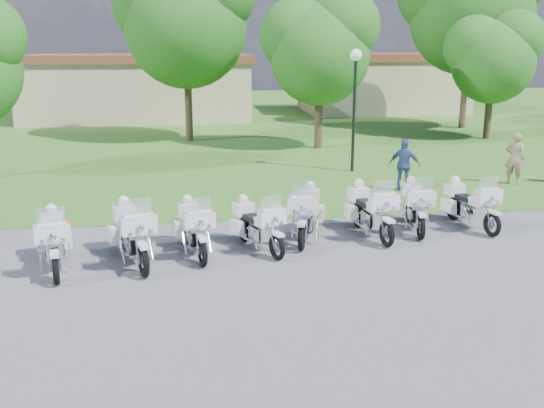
{
  "coord_description": "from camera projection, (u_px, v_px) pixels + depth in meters",
  "views": [
    {
      "loc": [
        -2.64,
        -13.07,
        4.77
      ],
      "look_at": [
        -0.76,
        1.2,
        0.95
      ],
      "focal_mm": 40.0,
      "sensor_mm": 36.0,
      "label": 1
    }
  ],
  "objects": [
    {
      "name": "tree_1",
      "position": [
        184.0,
        15.0,
        29.22
      ],
      "size": [
        6.93,
        5.91,
        9.24
      ],
      "color": "#38281C",
      "rests_on": "ground"
    },
    {
      "name": "tree_4",
      "position": [
        470.0,
        1.0,
        33.68
      ],
      "size": [
        8.02,
        6.84,
        10.69
      ],
      "color": "#38281C",
      "rests_on": "ground"
    },
    {
      "name": "lamp_post",
      "position": [
        355.0,
        81.0,
        22.5
      ],
      "size": [
        0.44,
        0.44,
        4.59
      ],
      "color": "black",
      "rests_on": "ground"
    },
    {
      "name": "motorcycle_5",
      "position": [
        370.0,
        210.0,
        15.43
      ],
      "size": [
        1.0,
        2.39,
        1.61
      ],
      "rotation": [
        0.0,
        0.0,
        3.29
      ],
      "color": "black",
      "rests_on": "ground"
    },
    {
      "name": "motorcycle_1",
      "position": [
        132.0,
        232.0,
        13.51
      ],
      "size": [
        1.27,
        2.39,
        1.66
      ],
      "rotation": [
        0.0,
        0.0,
        3.44
      ],
      "color": "black",
      "rests_on": "ground"
    },
    {
      "name": "tree_2",
      "position": [
        319.0,
        45.0,
        27.39
      ],
      "size": [
        5.34,
        4.56,
        7.12
      ],
      "color": "#38281C",
      "rests_on": "ground"
    },
    {
      "name": "grass_lawn",
      "position": [
        232.0,
        118.0,
        39.96
      ],
      "size": [
        100.0,
        48.0,
        0.01
      ],
      "primitive_type": "cube",
      "color": "#22611E",
      "rests_on": "ground"
    },
    {
      "name": "tree_3",
      "position": [
        493.0,
        54.0,
        30.35
      ],
      "size": [
        4.82,
        4.12,
        6.43
      ],
      "color": "#38281C",
      "rests_on": "ground"
    },
    {
      "name": "motorcycle_6",
      "position": [
        415.0,
        205.0,
        15.99
      ],
      "size": [
        1.01,
        2.29,
        1.55
      ],
      "rotation": [
        0.0,
        0.0,
        2.96
      ],
      "color": "black",
      "rests_on": "ground"
    },
    {
      "name": "bystander_a",
      "position": [
        515.0,
        158.0,
        21.05
      ],
      "size": [
        0.78,
        0.76,
        1.81
      ],
      "primitive_type": "imported",
      "rotation": [
        0.0,
        0.0,
        2.42
      ],
      "color": "#8B755E",
      "rests_on": "ground"
    },
    {
      "name": "motorcycle_4",
      "position": [
        307.0,
        212.0,
        15.19
      ],
      "size": [
        1.21,
        2.31,
        1.6
      ],
      "rotation": [
        0.0,
        0.0,
        2.85
      ],
      "color": "black",
      "rests_on": "ground"
    },
    {
      "name": "motorcycle_3",
      "position": [
        257.0,
        224.0,
        14.4
      ],
      "size": [
        1.25,
        2.05,
        1.46
      ],
      "rotation": [
        0.0,
        0.0,
        3.55
      ],
      "color": "black",
      "rests_on": "ground"
    },
    {
      "name": "building_west",
      "position": [
        139.0,
        86.0,
        39.63
      ],
      "size": [
        14.56,
        8.32,
        4.1
      ],
      "color": "tan",
      "rests_on": "ground"
    },
    {
      "name": "ground",
      "position": [
        311.0,
        255.0,
        14.08
      ],
      "size": [
        100.0,
        100.0,
        0.0
      ],
      "primitive_type": "plane",
      "color": "#5C5C62",
      "rests_on": "ground"
    },
    {
      "name": "bystander_c",
      "position": [
        404.0,
        165.0,
        20.06
      ],
      "size": [
        1.11,
        0.83,
        1.75
      ],
      "primitive_type": "imported",
      "rotation": [
        0.0,
        0.0,
        2.69
      ],
      "color": "#384A88",
      "rests_on": "ground"
    },
    {
      "name": "motorcycle_0",
      "position": [
        54.0,
        240.0,
        13.11
      ],
      "size": [
        1.08,
        2.3,
        1.56
      ],
      "rotation": [
        0.0,
        0.0,
        3.36
      ],
      "color": "black",
      "rests_on": "ground"
    },
    {
      "name": "motorcycle_7",
      "position": [
        470.0,
        203.0,
        16.17
      ],
      "size": [
        1.03,
        2.25,
        1.53
      ],
      "rotation": [
        0.0,
        0.0,
        3.34
      ],
      "color": "black",
      "rests_on": "ground"
    },
    {
      "name": "motorcycle_2",
      "position": [
        194.0,
        227.0,
        14.12
      ],
      "size": [
        1.01,
        2.24,
        1.52
      ],
      "rotation": [
        0.0,
        0.0,
        3.33
      ],
      "color": "black",
      "rests_on": "ground"
    },
    {
      "name": "building_east",
      "position": [
        381.0,
        82.0,
        43.69
      ],
      "size": [
        11.44,
        7.28,
        4.1
      ],
      "color": "tan",
      "rests_on": "ground"
    }
  ]
}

